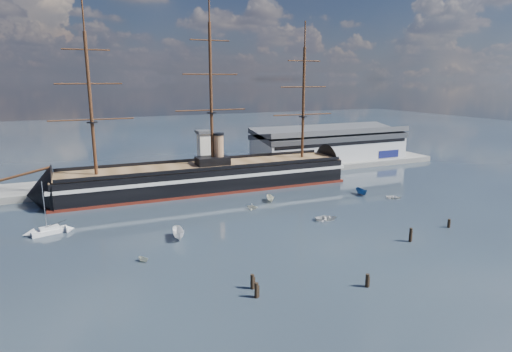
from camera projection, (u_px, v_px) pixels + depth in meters
name	position (u px, v px, depth m)	size (l,w,h in m)	color
ground	(232.00, 206.00, 115.93)	(600.00, 600.00, 0.00)	#212832
quay	(221.00, 176.00, 151.94)	(180.00, 18.00, 2.00)	slate
warehouse	(330.00, 144.00, 172.99)	(63.00, 21.00, 11.60)	#B7BABC
quay_tower	(204.00, 152.00, 144.31)	(5.00, 5.00, 15.00)	silver
warship	(201.00, 177.00, 131.92)	(113.05, 18.20, 53.94)	black
sailboat	(50.00, 230.00, 95.13)	(7.86, 4.11, 12.07)	silver
motorboat_a	(179.00, 239.00, 92.22)	(7.24, 2.65, 2.89)	white
motorboat_b	(326.00, 220.00, 104.57)	(3.42, 1.37, 1.60)	silver
motorboat_c	(270.00, 201.00, 120.46)	(5.35, 1.96, 2.14)	white
motorboat_d	(252.00, 209.00, 113.07)	(5.18, 2.25, 1.90)	silver
motorboat_e	(394.00, 199.00, 123.41)	(2.60, 1.04, 1.21)	silver
motorboat_f	(361.00, 195.00, 127.29)	(5.94, 2.18, 2.37)	navy
motorboat_g	(144.00, 262.00, 80.64)	(2.90, 1.06, 1.16)	silver
piling_near_left	(256.00, 298.00, 67.41)	(0.64, 0.64, 3.24)	black
piling_near_mid	(367.00, 287.00, 70.89)	(0.64, 0.64, 3.00)	black
piling_near_right	(410.00, 242.00, 90.67)	(0.64, 0.64, 3.75)	black
piling_far_right	(448.00, 228.00, 99.32)	(0.64, 0.64, 2.75)	black
piling_extra	(252.00, 289.00, 70.27)	(0.64, 0.64, 3.25)	black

